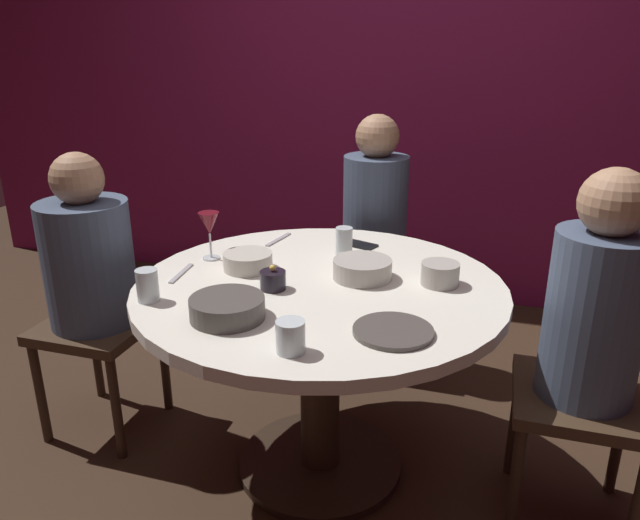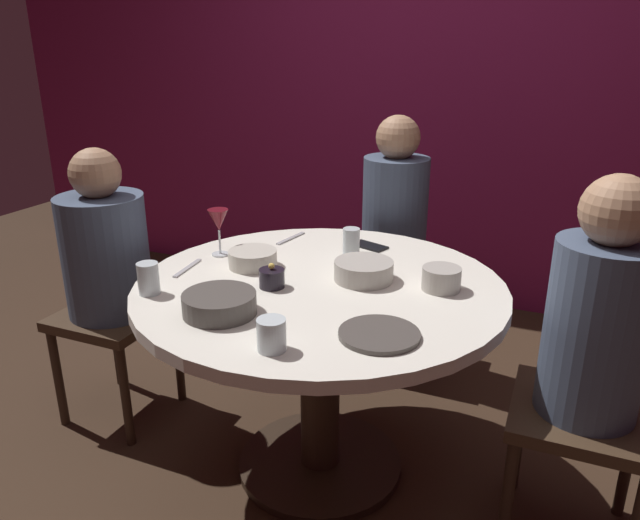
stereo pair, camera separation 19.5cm
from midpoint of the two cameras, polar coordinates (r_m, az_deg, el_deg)
name	(u,v)px [view 2 (the right image)]	position (r m, az deg, el deg)	size (l,w,h in m)	color
ground_plane	(320,465)	(2.36, 2.50, -19.02)	(8.00, 8.00, 0.00)	#382619
back_wall	(445,78)	(3.57, 13.43, 16.52)	(6.00, 0.10, 2.60)	maroon
dining_table	(320,328)	(2.05, 2.74, -6.59)	(1.23, 1.23, 0.74)	silver
seated_diner_left	(106,257)	(2.44, -17.58, 0.20)	(0.40, 0.40, 1.13)	#3F2D1E
seated_diner_back	(395,217)	(2.78, 9.12, 4.01)	(0.40, 0.40, 1.19)	#3F2D1E
seated_diner_right	(596,332)	(1.90, 27.56, -6.20)	(0.40, 0.40, 1.17)	#3F2D1E
candle_holder	(272,278)	(1.94, -1.74, -1.78)	(0.08, 0.08, 0.08)	black
wine_glass	(219,222)	(2.21, -7.16, 3.57)	(0.08, 0.08, 0.18)	silver
dinner_plate	(379,334)	(1.65, 9.07, -7.07)	(0.22, 0.22, 0.01)	#4C4742
cell_phone	(369,246)	(2.34, 7.10, 1.30)	(0.07, 0.14, 0.01)	black
bowl_serving_large	(364,271)	(2.01, 6.97, -1.06)	(0.20, 0.20, 0.07)	#B2ADA3
bowl_salad_center	(219,304)	(1.76, -6.43, -4.22)	(0.22, 0.22, 0.06)	#4C4742
bowl_small_white	(253,259)	(2.12, -3.80, 0.09)	(0.17, 0.17, 0.06)	beige
bowl_sauce_side	(441,279)	(1.98, 14.28, -1.78)	(0.12, 0.12, 0.07)	#B2ADA3
cup_near_candle	(351,244)	(2.19, 5.54, 1.53)	(0.06, 0.06, 0.11)	silver
cup_by_left_diner	(271,335)	(1.55, -1.02, -7.21)	(0.08, 0.08, 0.09)	silver
cup_by_right_diner	(148,278)	(1.93, -13.27, -1.78)	(0.07, 0.07, 0.10)	silver
fork_near_plate	(291,238)	(2.42, -0.49, 2.04)	(0.02, 0.18, 0.01)	#B7B7BC
knife_near_plate	(187,268)	(2.13, -9.97, -0.81)	(0.02, 0.18, 0.01)	#B7B7BC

